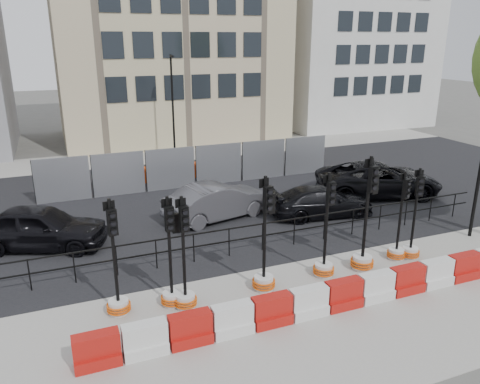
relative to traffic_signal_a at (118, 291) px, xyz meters
name	(u,v)px	position (x,y,z in m)	size (l,w,h in m)	color
ground	(278,266)	(5.05, 0.88, -0.65)	(120.00, 120.00, 0.00)	#51514C
sidewalk_near	(329,315)	(5.05, -2.12, -0.64)	(40.00, 6.00, 0.02)	gray
road	(209,199)	(5.05, 7.88, -0.64)	(40.00, 14.00, 0.03)	black
sidewalk_far	(163,155)	(5.05, 16.88, -0.64)	(40.00, 4.00, 0.02)	gray
building_cream	(165,6)	(7.05, 22.86, 8.35)	(15.00, 10.06, 18.00)	tan
building_white	(349,24)	(22.05, 22.86, 7.35)	(12.00, 9.06, 16.00)	silver
kerb_railing	(263,232)	(5.05, 2.08, 0.03)	(18.00, 0.04, 1.00)	black
heras_fencing	(182,170)	(4.56, 10.59, 0.06)	(14.33, 1.72, 2.00)	#999BA2
lamp_post_far	(173,104)	(5.55, 15.86, 2.57)	(0.12, 0.56, 6.00)	black
barrier_row	(326,299)	(5.05, -1.92, -0.29)	(12.55, 0.50, 0.80)	#B50E13
traffic_signal_a	(118,291)	(0.00, 0.00, 0.00)	(0.62, 0.62, 3.17)	silver
traffic_signal_b	(172,281)	(1.40, -0.12, 0.08)	(0.61, 0.61, 3.09)	silver
traffic_signal_c	(185,286)	(1.70, -0.36, -0.01)	(0.62, 0.62, 3.13)	silver
traffic_signal_d	(265,264)	(4.03, -0.28, 0.15)	(0.67, 0.67, 3.38)	silver
traffic_signal_e	(325,256)	(6.04, -0.22, 0.02)	(0.64, 0.64, 3.25)	silver
traffic_signal_f	(364,244)	(7.39, -0.29, 0.21)	(0.71, 0.71, 3.62)	silver
traffic_signal_g	(398,242)	(8.83, -0.12, -0.04)	(0.58, 0.58, 2.97)	silver
traffic_signal_h	(412,240)	(9.31, -0.22, -0.03)	(0.60, 0.60, 3.05)	silver
car_a	(40,227)	(-1.86, 5.13, 0.10)	(4.77, 3.29, 1.51)	black
car_b	(218,201)	(4.67, 5.49, 0.07)	(4.61, 2.49, 1.44)	#48474C
car_c	(322,201)	(8.62, 4.20, -0.04)	(4.40, 2.25, 1.22)	black
car_d	(379,179)	(12.38, 5.47, 0.12)	(6.04, 4.05, 1.54)	black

